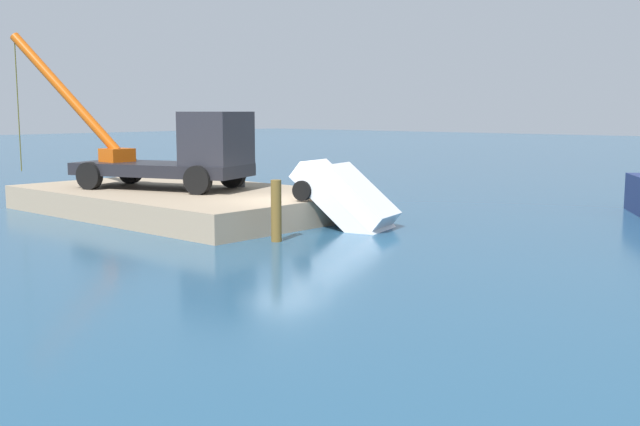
# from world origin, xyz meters

# --- Properties ---
(ground) EXTENTS (200.00, 200.00, 0.00)m
(ground) POSITION_xyz_m (0.00, 0.00, 0.00)
(ground) COLOR navy
(dock) EXTENTS (12.34, 7.38, 0.88)m
(dock) POSITION_xyz_m (-5.21, 0.00, 0.44)
(dock) COLOR gray
(dock) RESTS_ON ground
(crane_truck) EXTENTS (9.38, 4.99, 5.84)m
(crane_truck) POSITION_xyz_m (-5.09, -0.12, 2.25)
(crane_truck) COLOR black
(crane_truck) RESTS_ON dock
(dock_worker) EXTENTS (0.34, 0.34, 1.66)m
(dock_worker) POSITION_xyz_m (-4.11, 1.97, 1.72)
(dock_worker) COLOR #3B3B3B
(dock_worker) RESTS_ON dock
(salvaged_car) EXTENTS (4.10, 2.75, 3.33)m
(salvaged_car) POSITION_xyz_m (1.93, 1.35, 0.64)
(salvaged_car) COLOR silver
(salvaged_car) RESTS_ON ground
(piling_near) EXTENTS (0.30, 0.30, 1.78)m
(piling_near) POSITION_xyz_m (1.74, -2.05, 0.89)
(piling_near) COLOR brown
(piling_near) RESTS_ON ground
(piling_mid) EXTENTS (0.41, 0.41, 1.35)m
(piling_mid) POSITION_xyz_m (1.69, 2.22, 0.67)
(piling_mid) COLOR brown
(piling_mid) RESTS_ON ground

